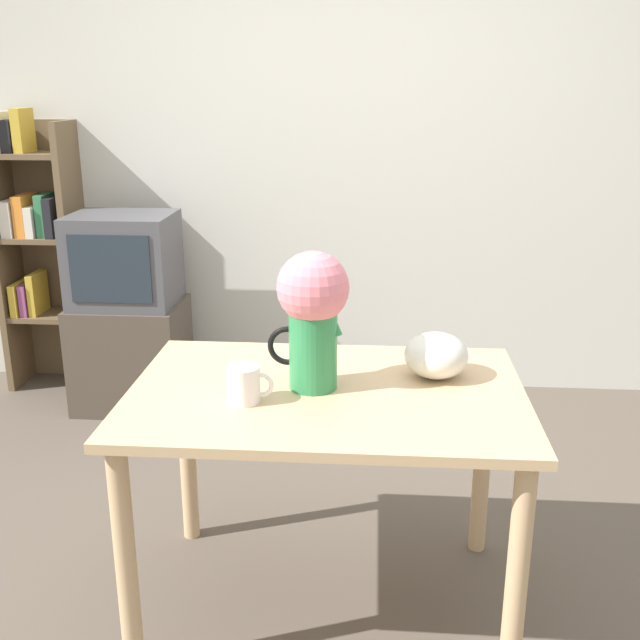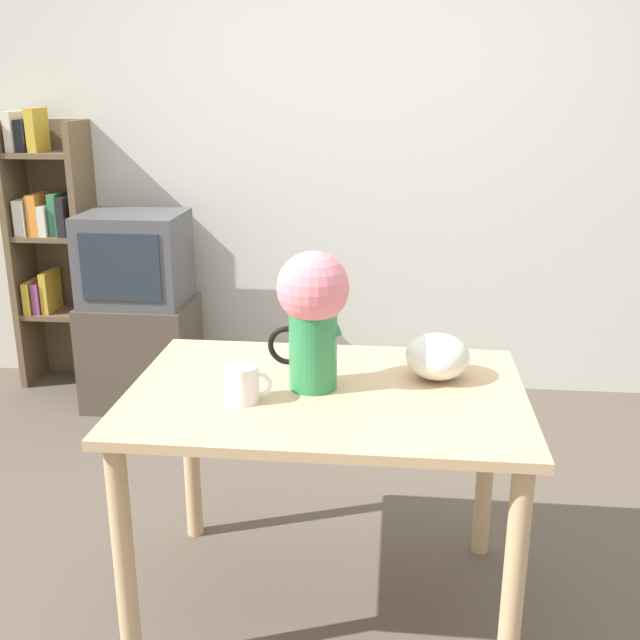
# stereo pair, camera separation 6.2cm
# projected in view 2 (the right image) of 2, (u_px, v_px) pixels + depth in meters

# --- Properties ---
(ground_plane) EXTENTS (12.00, 12.00, 0.00)m
(ground_plane) POSITION_uv_depth(u_px,v_px,m) (311.00, 585.00, 2.58)
(ground_plane) COLOR brown
(wall_back) EXTENTS (8.00, 0.05, 2.60)m
(wall_back) POSITION_uv_depth(u_px,v_px,m) (351.00, 153.00, 3.98)
(wall_back) COLOR silver
(wall_back) RESTS_ON ground_plane
(table) EXTENTS (1.20, 0.82, 0.77)m
(table) POSITION_uv_depth(u_px,v_px,m) (326.00, 424.00, 2.30)
(table) COLOR tan
(table) RESTS_ON ground_plane
(flower_vase) EXTENTS (0.25, 0.22, 0.42)m
(flower_vase) POSITION_uv_depth(u_px,v_px,m) (313.00, 308.00, 2.20)
(flower_vase) COLOR #2D844C
(flower_vase) RESTS_ON table
(coffee_mug) EXTENTS (0.14, 0.10, 0.11)m
(coffee_mug) POSITION_uv_depth(u_px,v_px,m) (244.00, 383.00, 2.16)
(coffee_mug) COLOR white
(coffee_mug) RESTS_ON table
(white_bowl) EXTENTS (0.20, 0.20, 0.14)m
(white_bowl) POSITION_uv_depth(u_px,v_px,m) (437.00, 357.00, 2.33)
(white_bowl) COLOR silver
(white_bowl) RESTS_ON table
(tv_stand) EXTENTS (0.56, 0.45, 0.56)m
(tv_stand) POSITION_uv_depth(u_px,v_px,m) (142.00, 352.00, 3.99)
(tv_stand) COLOR #4C4238
(tv_stand) RESTS_ON ground_plane
(tv_set) EXTENTS (0.51, 0.42, 0.47)m
(tv_set) POSITION_uv_depth(u_px,v_px,m) (135.00, 258.00, 3.84)
(tv_set) COLOR #4C4C51
(tv_set) RESTS_ON tv_stand
(bookshelf) EXTENTS (0.43, 0.29, 1.53)m
(bookshelf) POSITION_uv_depth(u_px,v_px,m) (52.00, 241.00, 4.14)
(bookshelf) COLOR brown
(bookshelf) RESTS_ON ground_plane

